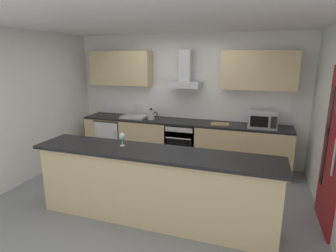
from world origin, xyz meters
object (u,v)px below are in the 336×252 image
(microwave, at_px, (263,120))
(chopping_board, at_px, (220,124))
(refrigerator, at_px, (113,137))
(range_hood, at_px, (185,76))
(sink, at_px, (134,116))
(kettle, at_px, (151,114))
(wine_glass, at_px, (122,137))
(oven, at_px, (183,143))

(microwave, bearing_deg, chopping_board, 179.68)
(refrigerator, height_order, range_hood, range_hood)
(microwave, distance_m, sink, 2.56)
(sink, height_order, kettle, sink)
(refrigerator, relative_size, kettle, 2.94)
(kettle, xyz_separation_m, wine_glass, (0.37, -1.95, 0.10))
(refrigerator, distance_m, sink, 0.73)
(refrigerator, height_order, kettle, kettle)
(sink, bearing_deg, chopping_board, -1.10)
(kettle, height_order, range_hood, range_hood)
(oven, relative_size, kettle, 2.77)
(sink, bearing_deg, wine_glass, -69.02)
(kettle, height_order, chopping_board, kettle)
(oven, distance_m, wine_glass, 2.11)
(kettle, bearing_deg, oven, 2.91)
(kettle, bearing_deg, microwave, 0.15)
(sink, bearing_deg, microwave, -0.87)
(microwave, xyz_separation_m, chopping_board, (-0.76, 0.00, -0.14))
(wine_glass, height_order, chopping_board, wine_glass)
(oven, bearing_deg, kettle, -177.09)
(refrigerator, distance_m, kettle, 1.09)
(sink, relative_size, chopping_board, 1.47)
(wine_glass, relative_size, chopping_board, 0.52)
(oven, xyz_separation_m, wine_glass, (-0.30, -1.99, 0.64))
(microwave, height_order, range_hood, range_hood)
(range_hood, height_order, wine_glass, range_hood)
(kettle, bearing_deg, wine_glass, -79.37)
(microwave, xyz_separation_m, wine_glass, (-1.79, -1.96, 0.05))
(microwave, height_order, wine_glass, microwave)
(oven, bearing_deg, chopping_board, -1.84)
(range_hood, distance_m, wine_glass, 2.24)
(refrigerator, xyz_separation_m, kettle, (0.93, -0.03, 0.58))
(range_hood, xyz_separation_m, chopping_board, (0.74, -0.15, -0.88))
(wine_glass, bearing_deg, range_hood, 82.05)
(microwave, distance_m, range_hood, 1.68)
(microwave, distance_m, kettle, 2.16)
(sink, height_order, wine_glass, sink)
(refrigerator, bearing_deg, kettle, -1.91)
(oven, xyz_separation_m, chopping_board, (0.74, -0.02, 0.45))
(sink, distance_m, chopping_board, 1.80)
(oven, relative_size, refrigerator, 0.94)
(oven, bearing_deg, range_hood, 90.00)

